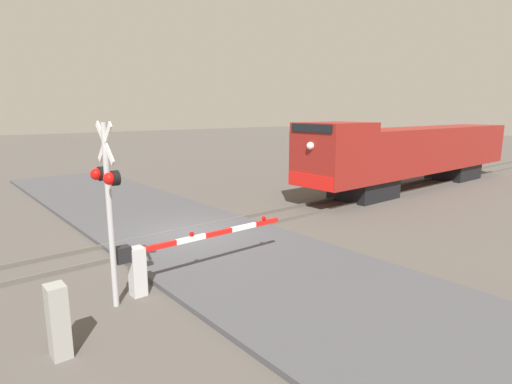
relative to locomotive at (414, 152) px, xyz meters
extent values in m
plane|color=#514C47|center=(0.00, -15.72, -2.20)|extent=(160.00, 160.00, 0.00)
cube|color=#59544C|center=(-0.72, -15.72, -2.12)|extent=(0.08, 80.00, 0.15)
cube|color=#59544C|center=(0.72, -15.72, -2.12)|extent=(0.08, 80.00, 0.15)
cube|color=#47474C|center=(0.00, -15.72, -2.13)|extent=(36.00, 6.11, 0.14)
cube|color=black|center=(0.00, -4.96, -1.67)|extent=(2.47, 3.20, 1.05)
cube|color=black|center=(0.00, 5.40, -1.67)|extent=(2.47, 3.20, 1.05)
cube|color=maroon|center=(0.00, 0.22, 0.14)|extent=(2.90, 18.83, 2.59)
cube|color=maroon|center=(0.00, -7.52, 1.67)|extent=(2.84, 3.35, 0.46)
cube|color=black|center=(0.00, -9.22, 1.67)|extent=(2.47, 0.06, 0.36)
cube|color=red|center=(0.00, -9.23, -0.80)|extent=(2.76, 0.08, 0.64)
sphere|color=#F2EACC|center=(0.00, -9.24, 0.86)|extent=(0.36, 0.36, 0.36)
cylinder|color=#ADADB2|center=(3.70, -19.97, -0.01)|extent=(0.14, 0.14, 4.38)
cube|color=white|center=(3.70, -19.97, 1.74)|extent=(0.95, 0.04, 0.95)
cube|color=white|center=(3.70, -19.97, 1.74)|extent=(0.95, 0.04, 0.95)
cube|color=black|center=(3.70, -19.97, 0.99)|extent=(1.04, 0.08, 0.08)
sphere|color=red|center=(3.28, -20.07, 0.99)|extent=(0.28, 0.28, 0.28)
sphere|color=red|center=(4.12, -20.07, 0.99)|extent=(0.28, 0.28, 0.28)
cylinder|color=black|center=(3.28, -19.95, 0.99)|extent=(0.34, 0.14, 0.34)
cylinder|color=black|center=(4.12, -19.95, 0.99)|extent=(0.34, 0.14, 0.34)
cube|color=silver|center=(3.49, -19.31, -1.56)|extent=(0.36, 0.36, 1.27)
cube|color=black|center=(3.49, -19.66, -1.03)|extent=(0.28, 0.36, 0.40)
cube|color=red|center=(3.49, -18.65, -1.03)|extent=(0.10, 0.92, 0.14)
cube|color=white|center=(3.49, -17.73, -1.03)|extent=(0.10, 0.92, 0.14)
cube|color=red|center=(3.49, -16.81, -1.03)|extent=(0.10, 0.92, 0.14)
cube|color=white|center=(3.49, -15.89, -1.03)|extent=(0.10, 0.92, 0.14)
cube|color=red|center=(3.49, -14.97, -1.03)|extent=(0.10, 0.92, 0.14)
sphere|color=red|center=(3.49, -17.70, -0.89)|extent=(0.14, 0.14, 0.14)
sphere|color=red|center=(3.49, -15.08, -0.89)|extent=(0.14, 0.14, 0.14)
cube|color=#999993|center=(5.07, -21.58, -1.47)|extent=(0.42, 0.34, 1.46)
camera|label=1|loc=(12.91, -23.22, 2.43)|focal=28.64mm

